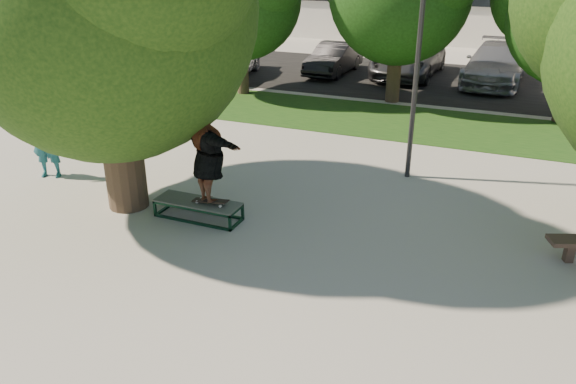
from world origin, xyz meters
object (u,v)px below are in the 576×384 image
at_px(lamppost, 419,44).
at_px(car_silver_b, 496,64).
at_px(grind_box, 198,210).
at_px(car_silver_a, 229,57).
at_px(car_grey, 408,59).
at_px(car_dark, 334,59).
at_px(bystander, 46,138).

distance_m(lamppost, car_silver_b, 11.80).
xyz_separation_m(grind_box, car_silver_a, (-5.94, 12.44, 0.63)).
bearing_deg(car_grey, grind_box, -92.61).
bearing_deg(car_dark, car_grey, 16.28).
bearing_deg(car_dark, bystander, -97.85).
height_order(lamppost, car_silver_a, lamppost).
bearing_deg(grind_box, car_silver_a, 115.54).
height_order(lamppost, car_grey, lamppost).
relative_size(grind_box, car_silver_b, 0.33).
height_order(lamppost, car_silver_b, lamppost).
xyz_separation_m(grind_box, car_silver_b, (4.66, 15.44, 0.60)).
height_order(lamppost, grind_box, lamppost).
relative_size(car_grey, car_silver_b, 0.97).
bearing_deg(lamppost, car_silver_a, 138.01).
distance_m(car_dark, car_grey, 3.19).
xyz_separation_m(lamppost, car_silver_b, (1.16, 11.50, -2.36)).
bearing_deg(car_silver_a, car_grey, 11.46).
distance_m(car_silver_a, car_grey, 7.68).
height_order(grind_box, bystander, bystander).
xyz_separation_m(bystander, car_silver_a, (-1.44, 11.83, -0.14)).
xyz_separation_m(bystander, car_silver_b, (9.16, 14.83, -0.18)).
height_order(bystander, car_dark, bystander).
relative_size(bystander, car_grey, 0.37).
xyz_separation_m(car_dark, car_grey, (3.09, 0.77, 0.07)).
bearing_deg(car_silver_a, car_dark, 17.78).
height_order(grind_box, car_silver_b, car_silver_b).
xyz_separation_m(grind_box, bystander, (-4.50, 0.61, 0.78)).
bearing_deg(car_silver_b, car_dark, -170.96).
relative_size(grind_box, car_dark, 0.45).
xyz_separation_m(car_silver_a, car_silver_b, (10.60, 3.00, -0.04)).
height_order(lamppost, bystander, lamppost).
xyz_separation_m(bystander, car_grey, (5.62, 14.83, -0.24)).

